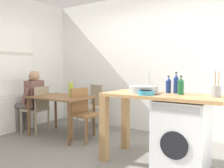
{
  "coord_description": "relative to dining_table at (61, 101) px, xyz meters",
  "views": [
    {
      "loc": [
        2.06,
        -2.47,
        1.25
      ],
      "look_at": [
        0.16,
        0.45,
        1.01
      ],
      "focal_mm": 37.16,
      "sensor_mm": 36.0,
      "label": 1
    }
  ],
  "objects": [
    {
      "name": "dining_table",
      "position": [
        0.0,
        0.0,
        0.0
      ],
      "size": [
        1.1,
        0.76,
        0.74
      ],
      "color": "brown",
      "rests_on": "ground_plane"
    },
    {
      "name": "kitchen_counter",
      "position": [
        1.8,
        -0.21,
        0.12
      ],
      "size": [
        1.5,
        0.68,
        0.92
      ],
      "color": "tan",
      "rests_on": "ground_plane"
    },
    {
      "name": "chair_person_seat",
      "position": [
        -0.55,
        -0.09,
        -0.14
      ],
      "size": [
        0.46,
        0.46,
        0.9
      ],
      "rotation": [
        0.0,
        0.0,
        1.73
      ],
      "color": "gray",
      "rests_on": "ground_plane"
    },
    {
      "name": "bottle_tall_green",
      "position": [
        2.03,
        -0.04,
        0.38
      ],
      "size": [
        0.07,
        0.07,
        0.23
      ],
      "color": "navy",
      "rests_on": "kitchen_counter"
    },
    {
      "name": "chair_spare_by_wall",
      "position": [
        0.12,
        0.77,
        -0.14
      ],
      "size": [
        0.49,
        0.49,
        0.9
      ],
      "rotation": [
        0.0,
        0.0,
        2.86
      ],
      "color": "gray",
      "rests_on": "ground_plane"
    },
    {
      "name": "chair_opposite",
      "position": [
        0.48,
        0.06,
        -0.14
      ],
      "size": [
        0.45,
        0.45,
        0.9
      ],
      "rotation": [
        0.0,
        0.0,
        -1.71
      ],
      "color": "olive",
      "rests_on": "ground_plane"
    },
    {
      "name": "bottle_clear_small",
      "position": [
        2.22,
        -0.14,
        0.38
      ],
      "size": [
        0.07,
        0.07,
        0.24
      ],
      "color": "#19592D",
      "rests_on": "kitchen_counter"
    },
    {
      "name": "mixing_bowl",
      "position": [
        1.87,
        -0.41,
        0.31
      ],
      "size": [
        0.2,
        0.2,
        0.05
      ],
      "color": "teal",
      "rests_on": "kitchen_counter"
    },
    {
      "name": "utensil_crock",
      "position": [
        2.64,
        -0.16,
        0.35
      ],
      "size": [
        0.11,
        0.11,
        0.3
      ],
      "color": "gray",
      "rests_on": "kitchen_counter"
    },
    {
      "name": "vase",
      "position": [
        0.15,
        0.1,
        0.22
      ],
      "size": [
        0.09,
        0.09,
        0.25
      ],
      "primitive_type": "cylinder",
      "color": "#A8C63D",
      "rests_on": "dining_table"
    },
    {
      "name": "wall_back",
      "position": [
        1.01,
        1.21,
        0.71
      ],
      "size": [
        4.6,
        0.1,
        2.7
      ],
      "primitive_type": "cube",
      "color": "white",
      "rests_on": "ground_plane"
    },
    {
      "name": "radiator",
      "position": [
        -1.01,
        -0.24,
        -0.29
      ],
      "size": [
        0.1,
        0.8,
        0.7
      ],
      "primitive_type": "cube",
      "color": "white",
      "rests_on": "ground_plane"
    },
    {
      "name": "seated_person",
      "position": [
        -0.71,
        -0.11,
        0.03
      ],
      "size": [
        0.53,
        0.53,
        1.2
      ],
      "rotation": [
        0.0,
        0.0,
        1.73
      ],
      "color": "#595651",
      "rests_on": "ground_plane"
    },
    {
      "name": "scissors",
      "position": [
        1.96,
        -0.31,
        0.28
      ],
      "size": [
        0.15,
        0.06,
        0.01
      ],
      "color": "#B2B2B7",
      "rests_on": "kitchen_counter"
    },
    {
      "name": "sink_basin",
      "position": [
        1.75,
        -0.21,
        0.32
      ],
      "size": [
        0.38,
        0.38,
        0.09
      ],
      "primitive_type": "cylinder",
      "color": "#9EA0A5",
      "rests_on": "kitchen_counter"
    },
    {
      "name": "bottle_squat_brown",
      "position": [
        2.13,
        -0.03,
        0.4
      ],
      "size": [
        0.07,
        0.07,
        0.28
      ],
      "color": "navy",
      "rests_on": "kitchen_counter"
    },
    {
      "name": "washing_machine",
      "position": [
        2.27,
        -0.21,
        -0.21
      ],
      "size": [
        0.6,
        0.61,
        0.86
      ],
      "color": "silver",
      "rests_on": "ground_plane"
    },
    {
      "name": "ground_plane",
      "position": [
        1.01,
        -0.54,
        -0.64
      ],
      "size": [
        5.46,
        5.46,
        0.0
      ],
      "primitive_type": "plane",
      "color": "slate"
    },
    {
      "name": "tap",
      "position": [
        1.75,
        -0.03,
        0.42
      ],
      "size": [
        0.02,
        0.02,
        0.28
      ],
      "primitive_type": "cylinder",
      "color": "#B2B2B7",
      "rests_on": "kitchen_counter"
    }
  ]
}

